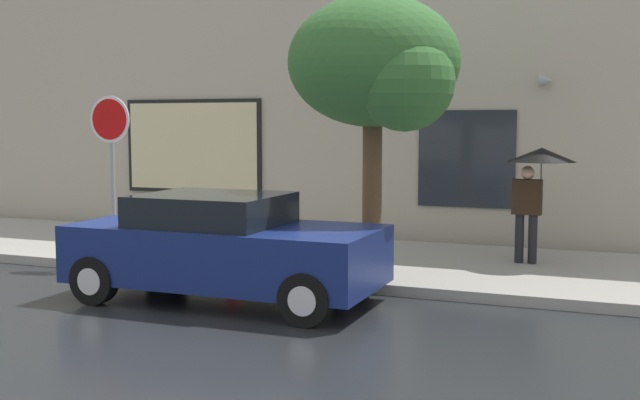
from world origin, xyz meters
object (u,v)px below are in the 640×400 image
Objects in this scene: pedestrian_with_umbrella at (537,170)px; stop_sign at (111,144)px; street_tree at (379,67)px; fire_hydrant at (231,237)px; parked_car at (224,247)px.

stop_sign is (-6.55, -1.95, 0.39)m from pedestrian_with_umbrella.
pedestrian_with_umbrella is at bearing 40.77° from street_tree.
stop_sign reaches higher than fire_hydrant.
stop_sign is (-1.92, -0.52, 1.50)m from fire_hydrant.
parked_car is 2.24× the size of pedestrian_with_umbrella.
stop_sign is at bearing 152.42° from parked_car.
fire_hydrant is 0.29× the size of stop_sign.
street_tree is (2.59, -0.33, 2.63)m from fire_hydrant.
fire_hydrant is 3.71m from street_tree.
fire_hydrant is 0.19× the size of street_tree.
street_tree reaches higher than parked_car.
stop_sign is at bearing -177.54° from street_tree.
parked_car is 5.38× the size of fire_hydrant.
fire_hydrant is 4.98m from pedestrian_with_umbrella.
street_tree is at bearing -139.23° from pedestrian_with_umbrella.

